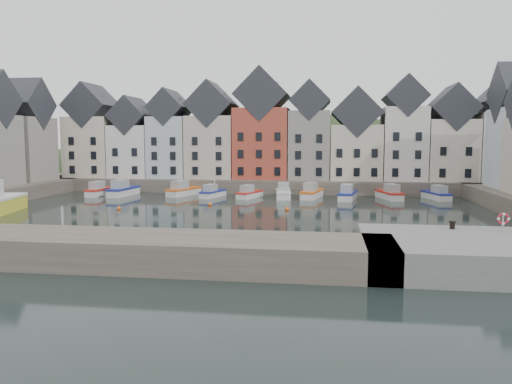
% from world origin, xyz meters
% --- Properties ---
extents(ground, '(260.00, 260.00, 0.00)m').
position_xyz_m(ground, '(0.00, 0.00, 0.00)').
color(ground, black).
rests_on(ground, ground).
extents(far_quay, '(90.00, 16.00, 2.00)m').
position_xyz_m(far_quay, '(0.00, 30.00, 1.00)').
color(far_quay, '#4F473C').
rests_on(far_quay, ground).
extents(near_quay, '(18.00, 10.00, 2.00)m').
position_xyz_m(near_quay, '(22.00, -20.00, 1.00)').
color(near_quay, '#60605E').
rests_on(near_quay, ground).
extents(near_wall, '(50.00, 6.00, 2.00)m').
position_xyz_m(near_wall, '(-10.00, -22.00, 1.00)').
color(near_wall, '#4F473C').
rests_on(near_wall, ground).
extents(hillside, '(153.60, 70.40, 64.00)m').
position_xyz_m(hillside, '(0.02, 56.00, -17.96)').
color(hillside, '#24361B').
rests_on(hillside, ground).
extents(far_terrace, '(72.37, 8.16, 17.78)m').
position_xyz_m(far_terrace, '(3.21, 28.00, 8.88)').
color(far_terrace, beige).
rests_on(far_terrace, far_quay).
extents(left_terrace, '(7.65, 17.00, 15.69)m').
position_xyz_m(left_terrace, '(-36.00, 13.50, 8.88)').
color(left_terrace, gray).
rests_on(left_terrace, left_quay).
extents(mooring_buoys, '(20.50, 5.50, 0.50)m').
position_xyz_m(mooring_buoys, '(-4.00, 5.33, 0.15)').
color(mooring_buoys, orange).
rests_on(mooring_buoys, ground).
extents(boat_a, '(2.09, 6.34, 2.42)m').
position_xyz_m(boat_a, '(-22.97, 16.77, 0.72)').
color(boat_a, silver).
rests_on(boat_a, ground).
extents(boat_b, '(2.68, 7.17, 2.70)m').
position_xyz_m(boat_b, '(-19.45, 17.09, 0.80)').
color(boat_b, silver).
rests_on(boat_b, ground).
extents(boat_c, '(4.11, 6.92, 2.54)m').
position_xyz_m(boat_c, '(-10.59, 18.45, 0.76)').
color(boat_c, silver).
rests_on(boat_c, ground).
extents(boat_d, '(3.05, 5.82, 10.63)m').
position_xyz_m(boat_d, '(-5.80, 17.12, 0.69)').
color(boat_d, silver).
rests_on(boat_d, ground).
extents(boat_e, '(3.41, 5.79, 2.12)m').
position_xyz_m(boat_e, '(-0.33, 16.73, 0.63)').
color(boat_e, silver).
rests_on(boat_e, ground).
extents(boat_f, '(2.73, 6.65, 2.48)m').
position_xyz_m(boat_f, '(4.46, 17.49, 0.74)').
color(boat_f, silver).
rests_on(boat_f, ground).
extents(boat_g, '(3.29, 6.81, 2.51)m').
position_xyz_m(boat_g, '(8.49, 17.98, 0.75)').
color(boat_g, silver).
rests_on(boat_g, ground).
extents(boat_h, '(3.03, 6.63, 2.45)m').
position_xyz_m(boat_h, '(13.49, 16.60, 0.73)').
color(boat_h, silver).
rests_on(boat_h, ground).
extents(boat_i, '(3.54, 6.56, 2.41)m').
position_xyz_m(boat_i, '(19.38, 18.32, 0.72)').
color(boat_i, silver).
rests_on(boat_i, ground).
extents(boat_j, '(3.33, 6.18, 2.27)m').
position_xyz_m(boat_j, '(25.84, 18.86, 0.68)').
color(boat_j, silver).
rests_on(boat_j, ground).
extents(mooring_bollard, '(0.48, 0.48, 0.56)m').
position_xyz_m(mooring_bollard, '(19.53, -16.50, 2.31)').
color(mooring_bollard, black).
rests_on(mooring_bollard, near_quay).
extents(life_ring_post, '(0.80, 0.17, 1.30)m').
position_xyz_m(life_ring_post, '(22.72, -17.10, 2.86)').
color(life_ring_post, gray).
rests_on(life_ring_post, near_quay).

